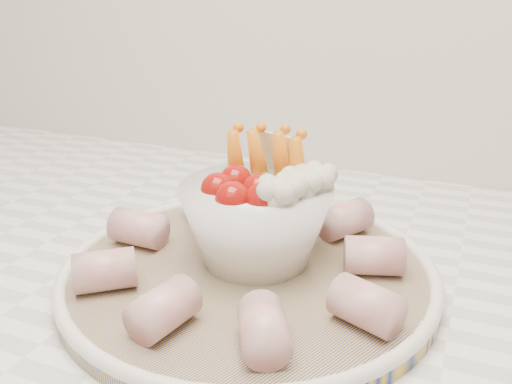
% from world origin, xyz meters
% --- Properties ---
extents(serving_platter, '(0.44, 0.44, 0.02)m').
position_xyz_m(serving_platter, '(-0.12, 1.42, 0.93)').
color(serving_platter, navy).
rests_on(serving_platter, kitchen_counter).
extents(veggie_bowl, '(0.14, 0.14, 0.12)m').
position_xyz_m(veggie_bowl, '(-0.11, 1.44, 0.98)').
color(veggie_bowl, white).
rests_on(veggie_bowl, serving_platter).
extents(cured_meat_rolls, '(0.28, 0.28, 0.03)m').
position_xyz_m(cured_meat_rolls, '(-0.12, 1.42, 0.95)').
color(cured_meat_rolls, '#B4525A').
rests_on(cured_meat_rolls, serving_platter).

